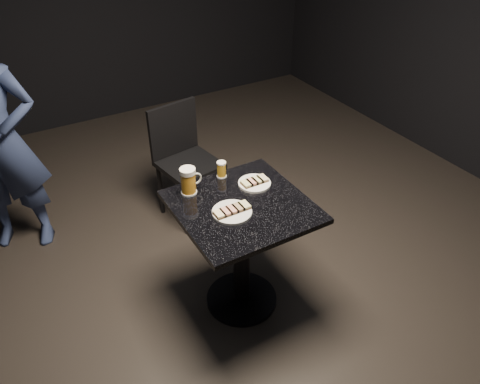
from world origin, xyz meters
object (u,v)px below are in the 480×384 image
Objects in this scene: plate_large at (232,212)px; beer_tumbler at (221,169)px; plate_small at (254,183)px; beer_mug at (189,181)px; table at (242,238)px; chair at (184,156)px.

plate_large is 0.36m from beer_tumbler.
plate_small is 1.19× the size of beer_mug.
beer_mug is at bearing 129.00° from table.
plate_small is 1.91× the size of beer_tumbler.
chair reaches higher than table.
table is at bearing -95.87° from chair.
table is 7.65× the size of beer_tumbler.
chair is (0.19, 1.07, -0.26)m from plate_large.
beer_tumbler reaches higher than table.
beer_mug is 1.61× the size of beer_tumbler.
beer_mug is 0.24m from beer_tumbler.
beer_mug reaches higher than table.
plate_large is 0.31m from beer_mug.
plate_large is 0.27m from table.
chair reaches higher than plate_small.
table is at bearing -51.00° from beer_mug.
table is at bearing 25.74° from plate_large.
plate_small is 0.32m from table.
table is 0.45m from beer_mug.
plate_small is at bearing -17.73° from beer_mug.
plate_large is at bearing -154.26° from table.
beer_mug reaches higher than plate_small.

